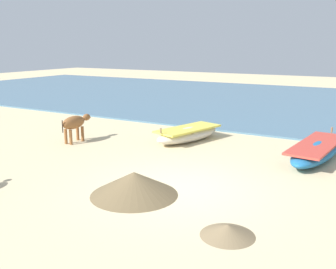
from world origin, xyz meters
name	(u,v)px	position (x,y,z in m)	size (l,w,h in m)	color
ground	(181,188)	(0.00, 0.00, 0.00)	(80.00, 80.00, 0.00)	beige
sea_water	(305,103)	(0.00, 16.81, 0.04)	(60.00, 20.00, 0.08)	slate
fishing_boat_0	(188,134)	(-2.12, 4.63, 0.29)	(1.91, 3.32, 0.73)	beige
fishing_boat_4	(317,150)	(2.60, 4.53, 0.29)	(1.52, 4.17, 0.73)	#1E669E
cow_adult_brown	(75,123)	(-5.81, 2.39, 0.73)	(0.47, 1.58, 1.02)	brown
debris_pile_0	(228,230)	(1.97, -1.81, 0.11)	(1.09, 1.09, 0.23)	#7A6647
debris_pile_1	(134,184)	(-0.81, -0.96, 0.30)	(2.19, 2.19, 0.60)	brown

